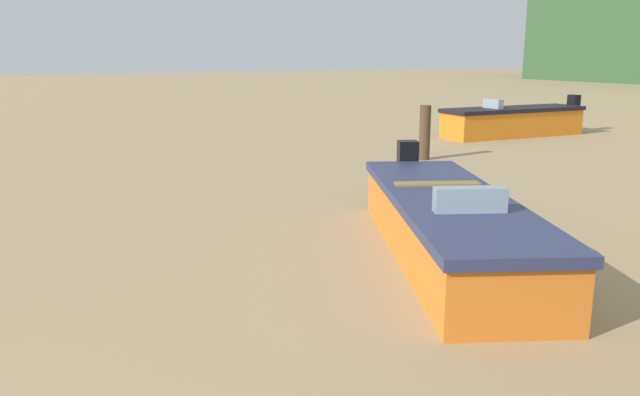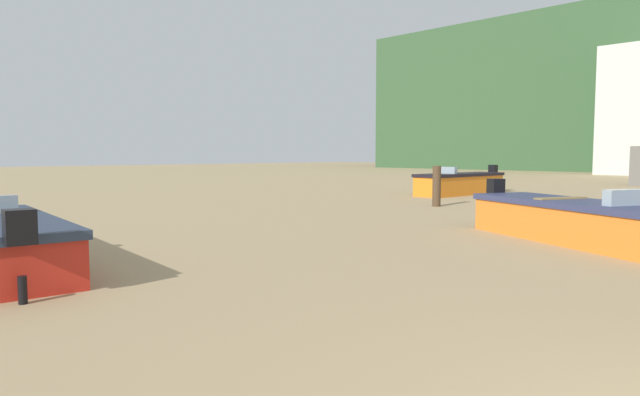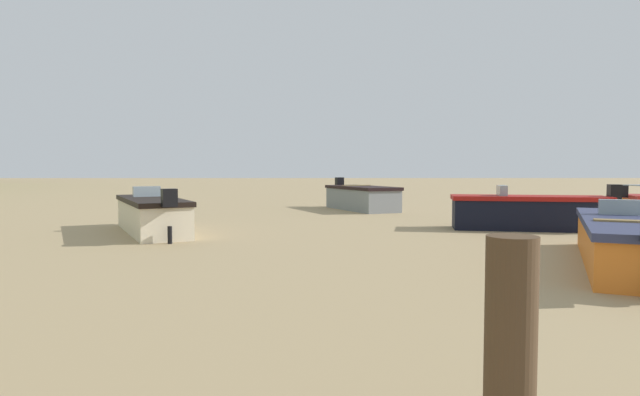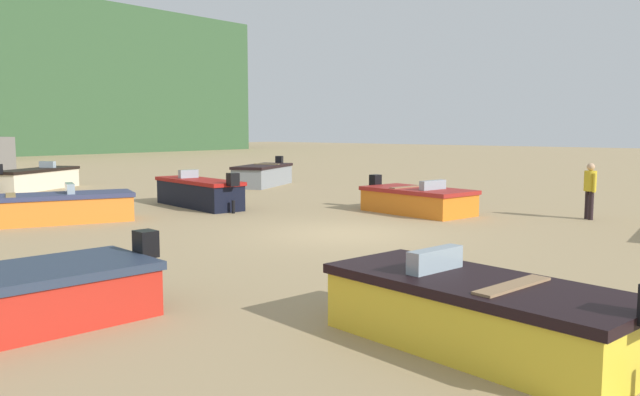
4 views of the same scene
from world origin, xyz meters
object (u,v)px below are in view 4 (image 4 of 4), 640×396
Objects in this scene: boat_grey_3 at (263,175)px; boat_black_1 at (199,193)px; boat_yellow_5 at (478,313)px; beach_walker_foreground at (590,186)px; boat_cream_0 at (37,179)px; boat_orange_7 at (417,200)px; boat_orange_6 at (36,209)px.

boat_black_1 is at bearing 96.87° from boat_grey_3.
beach_walker_foreground reaches higher than boat_yellow_5.
boat_cream_0 reaches higher than boat_orange_7.
boat_orange_7 is (8.59, -6.88, -0.01)m from boat_orange_6.
boat_orange_6 is 1.37× the size of boat_orange_7.
boat_cream_0 is 24.21m from boat_yellow_5.
boat_orange_6 is 11.00m from boat_orange_7.
boat_grey_3 is (6.99, 3.93, 0.01)m from boat_black_1.
boat_grey_3 is 12.79m from boat_orange_6.
beach_walker_foreground is at bearing -53.75° from boat_black_1.
boat_grey_3 reaches higher than boat_cream_0.
boat_cream_0 reaches higher than boat_yellow_5.
beach_walker_foreground is (5.24, -10.93, 0.48)m from boat_black_1.
boat_yellow_5 is 2.54× the size of beach_walker_foreground.
boat_cream_0 is 9.69m from boat_grey_3.
beach_walker_foreground reaches higher than boat_orange_7.
boat_black_1 is (0.53, -10.04, 0.01)m from boat_cream_0.
boat_black_1 is at bearing 109.55° from boat_orange_6.
boat_orange_6 is 15.53m from beach_walker_foreground.
boat_grey_3 reaches higher than boat_orange_7.
boat_grey_3 reaches higher than boat_orange_6.
beach_walker_foreground is (12.08, 2.40, 0.52)m from boat_yellow_5.
beach_walker_foreground reaches higher than boat_black_1.
boat_cream_0 is at bearing 103.69° from boat_black_1.
boat_grey_3 is at bearing 37.06° from beach_walker_foreground.
boat_orange_6 reaches higher than boat_orange_7.
boat_grey_3 is at bearing 60.12° from boat_yellow_5.
boat_grey_3 is at bearing 130.13° from boat_orange_6.
boat_grey_3 is 2.61× the size of beach_walker_foreground.
boat_cream_0 is 1.03× the size of boat_black_1.
boat_orange_7 is at bearing -13.39° from boat_cream_0.
boat_grey_3 is at bearing 24.50° from boat_cream_0.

